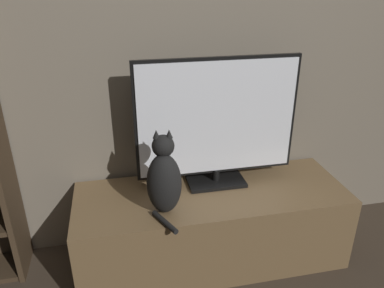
# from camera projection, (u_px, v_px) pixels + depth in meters

# --- Properties ---
(wall_back) EXTENTS (4.80, 0.05, 2.60)m
(wall_back) POSITION_uv_depth(u_px,v_px,m) (201.00, 35.00, 2.09)
(wall_back) COLOR #756B5B
(wall_back) RESTS_ON ground_plane
(tv_stand) EXTENTS (1.56, 0.56, 0.47)m
(tv_stand) POSITION_uv_depth(u_px,v_px,m) (211.00, 225.00, 2.25)
(tv_stand) COLOR brown
(tv_stand) RESTS_ON ground_plane
(tv) EXTENTS (0.93, 0.20, 0.75)m
(tv) POSITION_uv_depth(u_px,v_px,m) (217.00, 122.00, 2.10)
(tv) COLOR black
(tv) RESTS_ON tv_stand
(cat) EXTENTS (0.20, 0.31, 0.45)m
(cat) POSITION_uv_depth(u_px,v_px,m) (164.00, 179.00, 1.91)
(cat) COLOR black
(cat) RESTS_ON tv_stand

